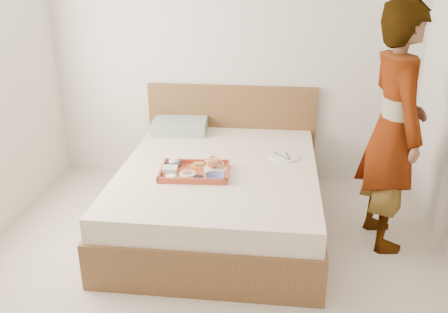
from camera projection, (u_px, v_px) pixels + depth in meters
name	position (u px, v px, depth m)	size (l,w,h in m)	color
ground	(200.00, 300.00, 3.11)	(3.50, 4.00, 0.01)	beige
wall_back	(232.00, 48.00, 4.46)	(3.50, 0.01, 2.60)	silver
bed	(219.00, 195.00, 3.93)	(1.65, 2.00, 0.53)	brown
headboard	(231.00, 132.00, 4.74)	(1.65, 0.06, 0.95)	brown
pillow	(180.00, 126.00, 4.56)	(0.51, 0.34, 0.12)	#99AB95
tray	(195.00, 171.00, 3.66)	(0.52, 0.38, 0.05)	#B23E27
prawn_plate	(215.00, 169.00, 3.71)	(0.18, 0.18, 0.01)	white
navy_bowl_big	(215.00, 177.00, 3.54)	(0.15, 0.15, 0.04)	#151649
sauce_dish	(198.00, 178.00, 3.53)	(0.08, 0.08, 0.03)	black
meat_plate	(187.00, 174.00, 3.63)	(0.13, 0.13, 0.01)	white
bread_plate	(199.00, 166.00, 3.77)	(0.13, 0.13, 0.01)	orange
salad_bowl	(174.00, 164.00, 3.78)	(0.12, 0.12, 0.04)	#151649
plastic_tub	(170.00, 170.00, 3.65)	(0.11, 0.09, 0.05)	silver
cheese_round	(170.00, 177.00, 3.55)	(0.08, 0.08, 0.03)	white
dinner_plate	(284.00, 157.00, 3.98)	(0.24, 0.24, 0.01)	white
person	(394.00, 129.00, 3.46)	(0.67, 0.44, 1.84)	white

